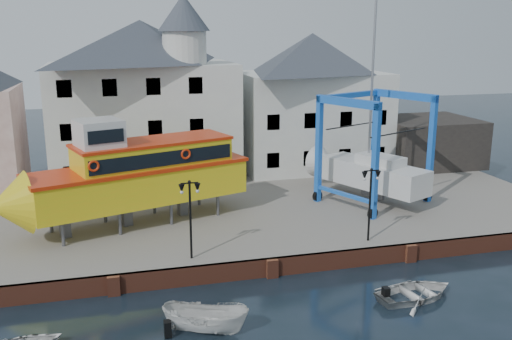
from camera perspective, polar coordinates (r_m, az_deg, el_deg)
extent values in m
plane|color=black|center=(30.26, 1.58, -10.64)|extent=(140.00, 140.00, 0.00)
cube|color=slate|center=(40.05, -2.85, -3.60)|extent=(44.00, 22.00, 1.00)
cube|color=brown|center=(30.16, 1.53, -9.69)|extent=(44.00, 0.25, 1.00)
cube|color=brown|center=(28.97, -14.05, -11.17)|extent=(0.60, 0.36, 1.00)
cube|color=brown|center=(30.01, 1.62, -9.81)|extent=(0.60, 0.36, 1.00)
cube|color=brown|center=(33.01, 15.20, -8.04)|extent=(0.60, 0.36, 1.00)
cube|color=silver|center=(45.51, -11.11, 4.77)|extent=(14.00, 8.00, 9.00)
pyramid|color=#363B46|center=(44.95, -11.49, 12.47)|extent=(14.00, 8.00, 3.20)
cube|color=black|center=(42.19, -18.01, -0.41)|extent=(1.00, 0.08, 1.20)
cube|color=black|center=(42.11, -13.94, -0.15)|extent=(1.00, 0.08, 1.20)
cube|color=black|center=(42.24, -9.88, 0.10)|extent=(1.00, 0.08, 1.20)
cube|color=black|center=(42.58, -5.86, 0.35)|extent=(1.00, 0.08, 1.20)
cube|color=black|center=(41.58, -18.32, 3.60)|extent=(1.00, 0.08, 1.20)
cube|color=black|center=(41.50, -14.18, 3.87)|extent=(1.00, 0.08, 1.20)
cube|color=black|center=(41.63, -10.05, 4.11)|extent=(1.00, 0.08, 1.20)
cube|color=black|center=(41.97, -5.96, 4.33)|extent=(1.00, 0.08, 1.20)
cube|color=black|center=(41.18, -18.64, 7.70)|extent=(1.00, 0.08, 1.20)
cube|color=black|center=(41.09, -14.44, 7.98)|extent=(1.00, 0.08, 1.20)
cube|color=black|center=(41.23, -10.23, 8.22)|extent=(1.00, 0.08, 1.20)
cube|color=black|center=(41.57, -6.06, 8.41)|extent=(1.00, 0.08, 1.20)
cylinder|color=silver|center=(42.87, -7.16, 12.03)|extent=(3.20, 3.20, 2.40)
cone|color=#363B46|center=(42.86, -7.26, 15.37)|extent=(3.80, 3.80, 2.60)
cube|color=silver|center=(48.97, 5.49, 5.03)|extent=(12.00, 8.00, 8.00)
pyramid|color=#363B46|center=(48.41, 5.65, 11.58)|extent=(12.00, 8.00, 3.20)
cube|color=black|center=(44.34, 1.72, 0.97)|extent=(1.00, 0.08, 1.20)
cube|color=black|center=(45.26, 5.36, 1.19)|extent=(1.00, 0.08, 1.20)
cube|color=black|center=(46.37, 8.85, 1.39)|extent=(1.00, 0.08, 1.20)
cube|color=black|center=(47.63, 12.16, 1.58)|extent=(1.00, 0.08, 1.20)
cube|color=black|center=(43.76, 1.75, 4.80)|extent=(1.00, 0.08, 1.20)
cube|color=black|center=(44.69, 5.45, 4.94)|extent=(1.00, 0.08, 1.20)
cube|color=black|center=(45.81, 8.99, 5.05)|extent=(1.00, 0.08, 1.20)
cube|color=black|center=(47.09, 12.35, 5.14)|extent=(1.00, 0.08, 1.20)
cube|color=black|center=(51.88, 16.65, 2.76)|extent=(8.00, 7.00, 4.00)
cylinder|color=black|center=(29.44, -6.56, -5.15)|extent=(0.12, 0.12, 4.00)
cube|color=black|center=(28.84, -6.68, -1.31)|extent=(0.90, 0.06, 0.06)
sphere|color=black|center=(28.82, -6.68, -1.17)|extent=(0.16, 0.16, 0.16)
cone|color=black|center=(28.86, -7.45, -1.87)|extent=(0.32, 0.32, 0.45)
sphere|color=silver|center=(28.91, -7.44, -2.22)|extent=(0.18, 0.18, 0.18)
cone|color=black|center=(28.96, -5.88, -1.77)|extent=(0.32, 0.32, 0.45)
sphere|color=silver|center=(29.01, -5.87, -2.11)|extent=(0.18, 0.18, 0.18)
cylinder|color=black|center=(32.30, 11.30, -3.59)|extent=(0.12, 0.12, 4.00)
cube|color=black|center=(31.75, 11.48, -0.06)|extent=(0.90, 0.06, 0.06)
sphere|color=black|center=(31.73, 11.48, 0.06)|extent=(0.16, 0.16, 0.16)
cone|color=black|center=(31.64, 10.80, -0.58)|extent=(0.32, 0.32, 0.45)
sphere|color=silver|center=(31.68, 10.79, -0.90)|extent=(0.18, 0.18, 0.18)
cone|color=black|center=(31.99, 12.10, -0.49)|extent=(0.32, 0.32, 0.45)
sphere|color=silver|center=(32.03, 12.08, -0.80)|extent=(0.18, 0.18, 0.18)
cylinder|color=#59595E|center=(33.03, -18.76, -6.08)|extent=(0.25, 0.25, 1.39)
cylinder|color=#59595E|center=(35.42, -19.83, -4.81)|extent=(0.25, 0.25, 1.39)
cylinder|color=#59595E|center=(33.88, -13.46, -5.20)|extent=(0.25, 0.25, 1.39)
cylinder|color=#59595E|center=(36.21, -14.86, -4.02)|extent=(0.25, 0.25, 1.39)
cylinder|color=#59595E|center=(35.01, -8.47, -4.32)|extent=(0.25, 0.25, 1.39)
cylinder|color=#59595E|center=(37.27, -10.14, -3.25)|extent=(0.25, 0.25, 1.39)
cylinder|color=#59595E|center=(36.39, -3.84, -3.48)|extent=(0.25, 0.25, 1.39)
cylinder|color=#59595E|center=(38.57, -5.72, -2.50)|extent=(0.25, 0.25, 1.39)
cube|color=#59595E|center=(34.32, -18.56, -5.31)|extent=(0.67, 0.61, 1.39)
cube|color=#59595E|center=(35.33, -12.76, -4.35)|extent=(0.67, 0.61, 1.39)
cube|color=#59595E|center=(36.68, -7.35, -3.43)|extent=(0.67, 0.61, 1.39)
cube|color=gold|center=(35.14, -11.51, -1.47)|extent=(13.39, 7.39, 2.03)
cone|color=gold|center=(33.29, -23.56, -3.27)|extent=(3.03, 3.97, 3.51)
cube|color=red|center=(34.87, -11.60, 0.29)|extent=(13.70, 7.62, 0.20)
cube|color=gold|center=(35.06, -10.25, 1.51)|extent=(9.76, 5.88, 1.48)
cube|color=black|center=(33.61, -9.18, 1.10)|extent=(8.44, 2.84, 0.83)
cube|color=black|center=(36.50, -11.24, 2.04)|extent=(8.44, 2.84, 0.83)
cube|color=red|center=(34.89, -10.30, 2.83)|extent=(9.97, 6.03, 0.17)
cube|color=silver|center=(33.66, -15.44, 3.45)|extent=(3.04, 3.04, 1.68)
cube|color=black|center=(32.50, -14.77, 3.26)|extent=(1.94, 0.69, 0.74)
torus|color=red|center=(32.13, -15.93, 0.38)|extent=(0.65, 0.33, 0.65)
torus|color=red|center=(34.11, -7.03, 1.60)|extent=(0.65, 0.33, 0.65)
cube|color=blue|center=(35.60, 11.83, 0.76)|extent=(0.48, 0.48, 7.26)
cylinder|color=black|center=(36.48, 11.58, -4.24)|extent=(0.77, 0.54, 0.73)
cube|color=blue|center=(38.72, 6.29, 2.04)|extent=(0.48, 0.48, 7.26)
cylinder|color=black|center=(39.53, 6.16, -2.60)|extent=(0.77, 0.54, 0.73)
cube|color=blue|center=(40.26, 17.10, 1.96)|extent=(0.48, 0.48, 7.26)
cylinder|color=black|center=(41.03, 16.78, -2.51)|extent=(0.77, 0.54, 0.73)
cube|color=blue|center=(43.04, 11.78, 3.04)|extent=(0.48, 0.48, 7.26)
cylinder|color=black|center=(43.76, 11.56, -1.16)|extent=(0.77, 0.54, 0.73)
cube|color=blue|center=(36.53, 9.15, 6.71)|extent=(2.49, 4.87, 0.51)
cube|color=blue|center=(37.76, 8.80, -2.42)|extent=(2.39, 4.82, 0.22)
cube|color=blue|center=(41.07, 14.65, 7.24)|extent=(2.49, 4.87, 0.51)
cube|color=blue|center=(42.18, 14.14, -0.93)|extent=(2.39, 4.82, 0.22)
cube|color=blue|center=(40.29, 9.37, 7.38)|extent=(5.81, 2.92, 0.36)
cube|color=silver|center=(39.71, 11.68, -0.48)|extent=(5.41, 8.07, 1.66)
cone|color=silver|center=(42.66, 6.88, 0.72)|extent=(2.86, 2.50, 2.39)
cube|color=#59595E|center=(40.02, 11.59, -2.14)|extent=(1.00, 1.80, 0.73)
cube|color=silver|center=(39.13, 12.35, 0.99)|extent=(2.80, 3.52, 0.62)
cylinder|color=#99999E|center=(38.95, 11.56, 9.02)|extent=(0.21, 0.21, 11.41)
cube|color=black|center=(37.93, 14.10, 3.65)|extent=(5.17, 2.45, 0.05)
cube|color=black|center=(40.22, 9.84, 4.45)|extent=(5.17, 2.45, 0.05)
imported|color=silver|center=(25.40, -5.05, -15.86)|extent=(4.06, 2.96, 1.48)
imported|color=silver|center=(29.12, 15.66, -12.23)|extent=(4.47, 3.51, 0.84)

